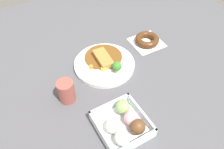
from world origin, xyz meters
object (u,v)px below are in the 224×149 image
object	(u,v)px
donut_box	(124,124)
chocolate_ring_donut	(147,40)
coffee_mug	(66,91)
curry_plate	(105,63)

from	to	relation	value
donut_box	chocolate_ring_donut	xyz separation A→B (m)	(0.34, -0.34, -0.01)
donut_box	coffee_mug	world-z (taller)	coffee_mug
donut_box	coffee_mug	size ratio (longest dim) A/B	1.92
donut_box	chocolate_ring_donut	size ratio (longest dim) A/B	1.20
curry_plate	coffee_mug	xyz separation A→B (m)	(-0.09, 0.21, 0.03)
coffee_mug	donut_box	bearing A→B (deg)	-151.06
curry_plate	donut_box	distance (m)	0.31
curry_plate	donut_box	size ratio (longest dim) A/B	1.49
curry_plate	coffee_mug	world-z (taller)	coffee_mug
curry_plate	chocolate_ring_donut	bearing A→B (deg)	-81.62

